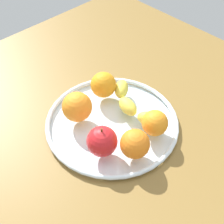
{
  "coord_description": "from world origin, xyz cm",
  "views": [
    {
      "loc": [
        38.13,
        -36.78,
        60.72
      ],
      "look_at": [
        0.0,
        0.0,
        4.8
      ],
      "focal_mm": 49.33,
      "sensor_mm": 36.0,
      "label": 1
    }
  ],
  "objects_px": {
    "orange_front_right": "(103,85)",
    "apple": "(102,141)",
    "orange_front_left": "(77,107)",
    "banana": "(134,105)",
    "orange_center": "(135,144)",
    "fruit_bowl": "(112,122)",
    "orange_back_left": "(155,123)"
  },
  "relations": [
    {
      "from": "orange_front_right",
      "to": "apple",
      "type": "bearing_deg",
      "value": -43.78
    },
    {
      "from": "orange_front_left",
      "to": "orange_front_right",
      "type": "bearing_deg",
      "value": 99.5
    },
    {
      "from": "apple",
      "to": "orange_front_right",
      "type": "bearing_deg",
      "value": 136.22
    },
    {
      "from": "banana",
      "to": "orange_center",
      "type": "distance_m",
      "value": 0.14
    },
    {
      "from": "banana",
      "to": "orange_center",
      "type": "xyz_separation_m",
      "value": [
        0.1,
        -0.1,
        0.02
      ]
    },
    {
      "from": "fruit_bowl",
      "to": "orange_front_left",
      "type": "bearing_deg",
      "value": -140.47
    },
    {
      "from": "apple",
      "to": "orange_center",
      "type": "distance_m",
      "value": 0.07
    },
    {
      "from": "orange_back_left",
      "to": "orange_front_left",
      "type": "xyz_separation_m",
      "value": [
        -0.17,
        -0.1,
        0.01
      ]
    },
    {
      "from": "fruit_bowl",
      "to": "orange_back_left",
      "type": "distance_m",
      "value": 0.12
    },
    {
      "from": "fruit_bowl",
      "to": "banana",
      "type": "bearing_deg",
      "value": 78.1
    },
    {
      "from": "orange_center",
      "to": "orange_front_left",
      "type": "bearing_deg",
      "value": -173.12
    },
    {
      "from": "banana",
      "to": "orange_front_right",
      "type": "xyz_separation_m",
      "value": [
        -0.1,
        -0.02,
        0.02
      ]
    },
    {
      "from": "banana",
      "to": "orange_center",
      "type": "height_order",
      "value": "orange_center"
    },
    {
      "from": "orange_back_left",
      "to": "orange_center",
      "type": "height_order",
      "value": "orange_center"
    },
    {
      "from": "orange_center",
      "to": "apple",
      "type": "bearing_deg",
      "value": -138.8
    },
    {
      "from": "orange_back_left",
      "to": "banana",
      "type": "bearing_deg",
      "value": 167.95
    },
    {
      "from": "orange_front_left",
      "to": "orange_center",
      "type": "bearing_deg",
      "value": 6.88
    },
    {
      "from": "fruit_bowl",
      "to": "orange_front_left",
      "type": "relative_size",
      "value": 4.49
    },
    {
      "from": "fruit_bowl",
      "to": "orange_front_right",
      "type": "distance_m",
      "value": 0.11
    },
    {
      "from": "apple",
      "to": "orange_front_left",
      "type": "distance_m",
      "value": 0.13
    },
    {
      "from": "banana",
      "to": "orange_front_right",
      "type": "height_order",
      "value": "orange_front_right"
    },
    {
      "from": "fruit_bowl",
      "to": "orange_back_left",
      "type": "xyz_separation_m",
      "value": [
        0.1,
        0.05,
        0.04
      ]
    },
    {
      "from": "apple",
      "to": "orange_center",
      "type": "xyz_separation_m",
      "value": [
        0.06,
        0.05,
        -0.0
      ]
    },
    {
      "from": "apple",
      "to": "orange_back_left",
      "type": "bearing_deg",
      "value": 70.96
    },
    {
      "from": "fruit_bowl",
      "to": "orange_front_right",
      "type": "bearing_deg",
      "value": 149.55
    },
    {
      "from": "fruit_bowl",
      "to": "orange_center",
      "type": "height_order",
      "value": "orange_center"
    },
    {
      "from": "banana",
      "to": "orange_front_right",
      "type": "bearing_deg",
      "value": -158.67
    },
    {
      "from": "orange_back_left",
      "to": "orange_center",
      "type": "distance_m",
      "value": 0.08
    },
    {
      "from": "apple",
      "to": "orange_front_left",
      "type": "relative_size",
      "value": 1.04
    },
    {
      "from": "orange_front_left",
      "to": "apple",
      "type": "bearing_deg",
      "value": -12.74
    },
    {
      "from": "banana",
      "to": "orange_front_left",
      "type": "bearing_deg",
      "value": -111.31
    },
    {
      "from": "apple",
      "to": "orange_front_right",
      "type": "distance_m",
      "value": 0.19
    }
  ]
}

